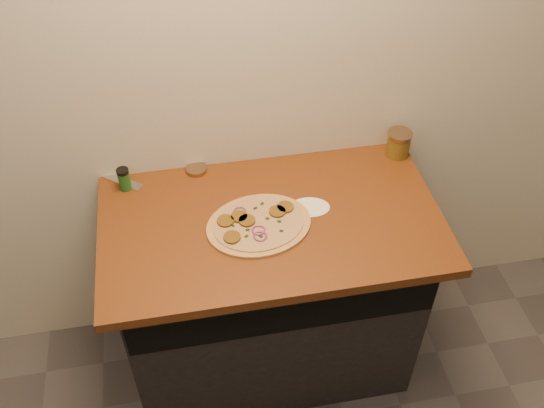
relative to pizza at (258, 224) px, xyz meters
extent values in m
cube|color=beige|center=(0.05, 0.36, 0.44)|extent=(4.00, 0.02, 2.70)
cube|color=black|center=(0.05, 0.06, -0.48)|extent=(1.10, 0.60, 0.86)
cube|color=brown|center=(0.05, 0.03, -0.03)|extent=(1.20, 0.70, 0.04)
cylinder|color=tan|center=(0.00, 0.00, 0.00)|extent=(0.41, 0.41, 0.01)
cylinder|color=beige|center=(0.00, 0.00, 0.00)|extent=(0.36, 0.36, 0.00)
cylinder|color=brown|center=(-0.06, 0.04, 0.01)|extent=(0.06, 0.06, 0.01)
cylinder|color=brown|center=(-0.11, 0.02, 0.01)|extent=(0.06, 0.06, 0.01)
cylinder|color=brown|center=(-0.04, 0.01, 0.01)|extent=(0.06, 0.06, 0.01)
cylinder|color=brown|center=(0.11, 0.05, 0.01)|extent=(0.06, 0.06, 0.01)
cylinder|color=brown|center=(-0.10, -0.06, 0.01)|extent=(0.06, 0.06, 0.01)
cylinder|color=brown|center=(0.07, 0.04, 0.01)|extent=(0.06, 0.06, 0.01)
torus|color=#7F2F6E|center=(-0.01, -0.04, 0.01)|extent=(0.05, 0.05, 0.01)
torus|color=#7F2F6E|center=(0.00, -0.07, 0.01)|extent=(0.05, 0.05, 0.01)
torus|color=#7F2F6E|center=(-0.05, 0.06, 0.01)|extent=(0.05, 0.05, 0.01)
cube|color=black|center=(-0.10, -0.08, 0.01)|extent=(0.02, 0.02, 0.00)
cube|color=black|center=(-0.04, -0.03, 0.01)|extent=(0.01, 0.01, 0.00)
cube|color=black|center=(0.00, -0.07, 0.01)|extent=(0.02, 0.02, 0.00)
cube|color=black|center=(0.07, -0.01, 0.01)|extent=(0.01, 0.01, 0.00)
cube|color=black|center=(-0.05, -0.06, 0.01)|extent=(0.02, 0.01, 0.00)
cube|color=black|center=(-0.06, 0.03, 0.01)|extent=(0.01, 0.01, 0.00)
cube|color=black|center=(0.04, 0.01, 0.01)|extent=(0.02, 0.01, 0.00)
cube|color=black|center=(0.10, 0.04, 0.01)|extent=(0.02, 0.01, 0.00)
cube|color=black|center=(0.03, 0.09, 0.01)|extent=(0.02, 0.02, 0.00)
cube|color=black|center=(0.07, -0.05, 0.01)|extent=(0.02, 0.01, 0.00)
cube|color=black|center=(-0.09, 0.00, 0.01)|extent=(0.01, 0.02, 0.00)
cube|color=black|center=(0.00, 0.07, 0.01)|extent=(0.02, 0.01, 0.00)
cube|color=black|center=(0.09, 0.06, 0.01)|extent=(0.01, 0.01, 0.00)
cube|color=#B7BAC1|center=(-0.47, 0.33, -0.01)|extent=(0.18, 0.15, 0.00)
cube|color=black|center=(-0.58, 0.41, 0.00)|extent=(0.10, 0.08, 0.02)
cylinder|color=#947755|center=(-0.18, 0.33, 0.00)|extent=(0.10, 0.10, 0.02)
cylinder|color=#98280F|center=(0.60, 0.29, 0.04)|extent=(0.09, 0.09, 0.09)
cylinder|color=#947755|center=(0.60, 0.29, 0.09)|extent=(0.10, 0.10, 0.02)
cylinder|color=#1B571D|center=(-0.45, 0.28, 0.03)|extent=(0.04, 0.04, 0.08)
cylinder|color=black|center=(-0.45, 0.28, 0.07)|extent=(0.05, 0.05, 0.01)
cylinder|color=white|center=(0.20, 0.06, -0.01)|extent=(0.16, 0.16, 0.00)
camera|label=1|loc=(-0.22, -1.44, 1.50)|focal=40.00mm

